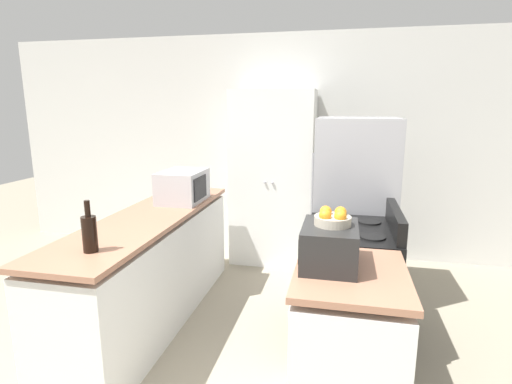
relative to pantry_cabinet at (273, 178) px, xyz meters
The scene contains 10 objects.
wall_back 0.46m from the pantry_cabinet, 82.67° to the left, with size 7.00×0.06×2.60m.
counter_left 1.83m from the pantry_cabinet, 115.54° to the right, with size 0.60×2.32×0.92m.
counter_right 2.56m from the pantry_cabinet, 70.47° to the right, with size 0.60×0.76×0.92m.
pantry_cabinet is the anchor object (origin of this frame).
stove 1.87m from the pantry_cabinet, 61.49° to the right, with size 0.66×0.77×1.08m.
refrigerator 1.19m from the pantry_cabinet, 41.78° to the right, with size 0.72×0.73×1.68m.
microwave 1.24m from the pantry_cabinet, 122.21° to the right, with size 0.37×0.49×0.29m.
wine_bottle 2.50m from the pantry_cabinet, 106.33° to the right, with size 0.09×0.09×0.32m.
toaster_oven 2.41m from the pantry_cabinet, 72.76° to the right, with size 0.31×0.41×0.23m.
fruit_bowl 2.41m from the pantry_cabinet, 72.39° to the right, with size 0.20×0.20×0.10m.
Camera 1 is at (0.72, -1.58, 1.78)m, focal length 28.00 mm.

